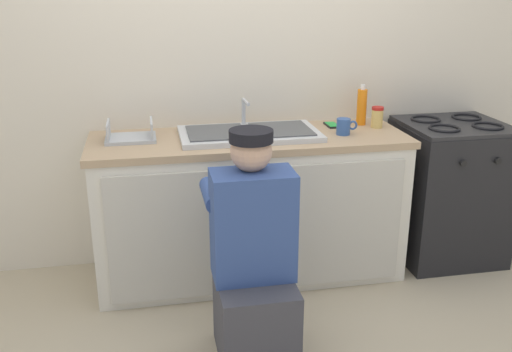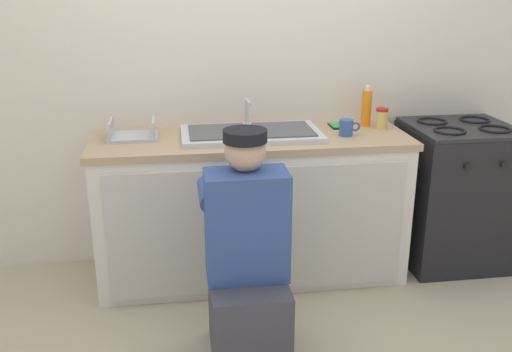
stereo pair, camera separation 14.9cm
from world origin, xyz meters
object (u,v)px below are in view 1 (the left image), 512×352
Objects in this scene: plumber_person at (254,266)px; cell_phone at (332,125)px; sink_double_basin at (249,133)px; condiment_jar at (377,117)px; stove_range at (448,190)px; soap_bottle_orange at (362,107)px; coffee_mug at (344,127)px; dish_rack_tray at (131,136)px.

plumber_person is 1.23m from cell_phone.
condiment_jar is at bearing 3.83° from sink_double_basin.
stove_range is 3.62× the size of soap_bottle_orange.
cell_phone is 0.28m from condiment_jar.
soap_bottle_orange reaches higher than coffee_mug.
condiment_jar is at bearing 25.27° from coffee_mug.
plumber_person reaches higher than condiment_jar.
coffee_mug is 0.50× the size of soap_bottle_orange.
plumber_person is at bearing -132.62° from soap_bottle_orange.
dish_rack_tray is (-1.97, 0.05, 0.45)m from stove_range.
coffee_mug is 0.21m from cell_phone.
sink_double_basin reaches higher than condiment_jar.
sink_double_basin reaches higher than coffee_mug.
condiment_jar is (0.80, 0.05, 0.05)m from sink_double_basin.
cell_phone is at bearing 54.22° from plumber_person.
coffee_mug is at bearing -89.50° from cell_phone.
cell_phone is at bearing 169.12° from stove_range.
stove_range is (1.30, -0.00, -0.45)m from sink_double_basin.
condiment_jar is (0.93, 0.85, 0.48)m from plumber_person.
cell_phone is 1.09× the size of condiment_jar.
dish_rack_tray is (-1.41, -0.10, -0.09)m from soap_bottle_orange.
plumber_person is at bearing -99.05° from sink_double_basin.
coffee_mug reaches higher than stove_range.
soap_bottle_orange is (0.86, 0.94, 0.53)m from plumber_person.
sink_double_basin reaches higher than dish_rack_tray.
plumber_person is 1.38m from soap_bottle_orange.
coffee_mug is (-0.75, -0.06, 0.48)m from stove_range.
coffee_mug is 0.45× the size of dish_rack_tray.
dish_rack_tray is at bearing 123.04° from plumber_person.
stove_range is 2.02m from dish_rack_tray.
soap_bottle_orange is at bearing 47.38° from plumber_person.
soap_bottle_orange reaches higher than stove_range.
plumber_person is 1.34m from condiment_jar.
coffee_mug is 0.28m from condiment_jar.
condiment_jar reaches higher than stove_range.
stove_range is 0.80m from soap_bottle_orange.
cell_phone is at bearing 90.50° from coffee_mug.
condiment_jar is (0.25, 0.12, 0.02)m from coffee_mug.
coffee_mug is at bearing -154.73° from condiment_jar.
soap_bottle_orange is at bearing 48.54° from coffee_mug.
soap_bottle_orange reaches higher than sink_double_basin.
coffee_mug is 0.98× the size of condiment_jar.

